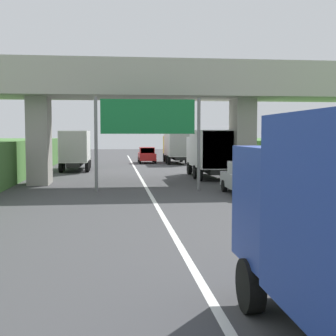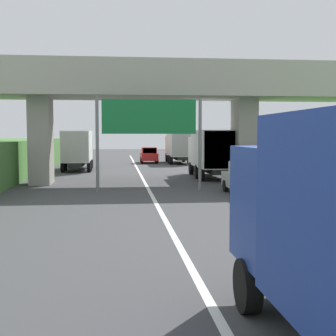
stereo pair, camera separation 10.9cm
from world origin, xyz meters
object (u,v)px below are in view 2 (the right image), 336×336
Objects in this scene: overhead_highway_sign at (149,122)px; car_red at (149,155)px; truck_green at (78,148)px; car_silver at (247,178)px; truck_yellow at (178,145)px; truck_white at (210,151)px.

overhead_highway_sign is 1.43× the size of car_red.
truck_green is at bearing -125.35° from car_red.
car_red is at bearing 96.99° from car_silver.
overhead_highway_sign is 6.14m from car_silver.
truck_yellow is at bearing 41.74° from truck_green.
car_red is (-3.16, 0.73, -1.08)m from truck_yellow.
overhead_highway_sign is 9.17m from truck_white.
car_red is at bearing 86.30° from overhead_highway_sign.
truck_white is 9.62m from car_silver.
truck_green is 1.78× the size of car_red.
car_silver is (4.97, -2.07, -2.95)m from overhead_highway_sign.
truck_white is 1.78× the size of car_silver.
truck_yellow is 1.78× the size of car_silver.
car_silver is at bearing -89.59° from truck_yellow.
overhead_highway_sign is 1.43× the size of car_silver.
car_red is 27.49m from car_silver.
truck_green is 1.78× the size of car_silver.
car_red is at bearing 166.96° from truck_yellow.
truck_yellow is at bearing 78.94° from overhead_highway_sign.
truck_yellow is at bearing 90.55° from truck_white.
overhead_highway_sign is at bearing -71.44° from truck_green.
truck_green is (-10.17, 8.06, 0.00)m from truck_white.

